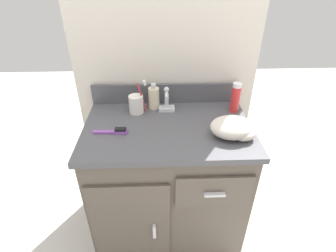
# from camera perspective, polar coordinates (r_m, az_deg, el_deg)

# --- Properties ---
(ground_plane) EXTENTS (6.00, 6.00, 0.00)m
(ground_plane) POSITION_cam_1_polar(r_m,az_deg,el_deg) (1.92, -0.03, -21.11)
(ground_plane) COLOR beige
(wall_back) EXTENTS (1.05, 0.08, 2.20)m
(wall_back) POSITION_cam_1_polar(r_m,az_deg,el_deg) (1.53, -0.53, 15.68)
(wall_back) COLOR beige
(wall_back) RESTS_ON ground_plane
(vanity) EXTENTS (0.87, 0.57, 0.82)m
(vanity) POSITION_cam_1_polar(r_m,az_deg,el_deg) (1.59, -0.09, -12.13)
(vanity) COLOR brown
(vanity) RESTS_ON ground_plane
(backsplash) EXTENTS (0.87, 0.02, 0.12)m
(backsplash) POSITION_cam_1_polar(r_m,az_deg,el_deg) (1.56, -0.42, 7.11)
(backsplash) COLOR #4C4C51
(backsplash) RESTS_ON vanity
(sink_faucet) EXTENTS (0.09, 0.09, 0.14)m
(sink_faucet) POSITION_cam_1_polar(r_m,az_deg,el_deg) (1.47, -0.30, 5.09)
(sink_faucet) COLOR silver
(sink_faucet) RESTS_ON vanity
(toothbrush_cup) EXTENTS (0.10, 0.08, 0.19)m
(toothbrush_cup) POSITION_cam_1_polar(r_m,az_deg,el_deg) (1.46, -6.90, 4.78)
(toothbrush_cup) COLOR white
(toothbrush_cup) RESTS_ON vanity
(soap_dispenser) EXTENTS (0.06, 0.07, 0.16)m
(soap_dispenser) POSITION_cam_1_polar(r_m,az_deg,el_deg) (1.50, -3.10, 6.22)
(soap_dispenser) COLOR beige
(soap_dispenser) RESTS_ON vanity
(shaving_cream_can) EXTENTS (0.05, 0.05, 0.17)m
(shaving_cream_can) POSITION_cam_1_polar(r_m,az_deg,el_deg) (1.50, 14.47, 5.98)
(shaving_cream_can) COLOR red
(shaving_cream_can) RESTS_ON vanity
(hairbrush) EXTENTS (0.17, 0.04, 0.03)m
(hairbrush) POSITION_cam_1_polar(r_m,az_deg,el_deg) (1.32, -11.43, -1.13)
(hairbrush) COLOR purple
(hairbrush) RESTS_ON vanity
(hand_towel) EXTENTS (0.21, 0.17, 0.10)m
(hand_towel) POSITION_cam_1_polar(r_m,az_deg,el_deg) (1.29, 14.22, -0.52)
(hand_towel) COLOR beige
(hand_towel) RESTS_ON vanity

